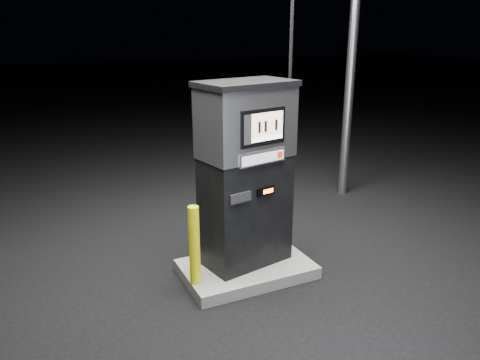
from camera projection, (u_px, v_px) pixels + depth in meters
name	position (u px, v px, depth m)	size (l,w,h in m)	color
ground	(246.00, 274.00, 5.95)	(80.00, 80.00, 0.00)	black
pump_island	(246.00, 269.00, 5.93)	(1.60, 1.00, 0.15)	#61615C
fuel_dispenser	(246.00, 173.00, 5.64)	(1.30, 0.87, 4.70)	black
bollard_left	(194.00, 246.00, 5.32)	(0.13, 0.13, 0.95)	#F9F60D
bollard_right	(285.00, 219.00, 6.10)	(0.12, 0.12, 0.92)	#F9F60D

